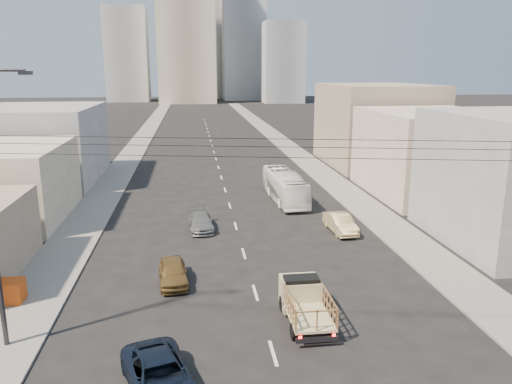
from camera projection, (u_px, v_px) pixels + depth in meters
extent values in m
plane|color=black|center=(281.00, 381.00, 19.46)|extent=(420.00, 420.00, 0.00)
cube|color=slate|center=(141.00, 140.00, 85.37)|extent=(3.50, 180.00, 0.12)
cube|color=slate|center=(277.00, 138.00, 88.31)|extent=(3.50, 180.00, 0.12)
cube|color=silver|center=(273.00, 353.00, 21.38)|extent=(0.15, 2.00, 0.01)
cube|color=silver|center=(255.00, 293.00, 27.16)|extent=(0.15, 2.00, 0.01)
cube|color=silver|center=(244.00, 253.00, 32.94)|extent=(0.15, 2.00, 0.01)
cube|color=silver|center=(236.00, 226.00, 38.71)|extent=(0.15, 2.00, 0.01)
cube|color=silver|center=(230.00, 206.00, 44.49)|extent=(0.15, 2.00, 0.01)
cube|color=silver|center=(225.00, 190.00, 50.27)|extent=(0.15, 2.00, 0.01)
cube|color=silver|center=(221.00, 177.00, 56.04)|extent=(0.15, 2.00, 0.01)
cube|color=silver|center=(218.00, 167.00, 61.82)|extent=(0.15, 2.00, 0.01)
cube|color=silver|center=(216.00, 159.00, 67.60)|extent=(0.15, 2.00, 0.01)
cube|color=silver|center=(214.00, 152.00, 73.37)|extent=(0.15, 2.00, 0.01)
cube|color=silver|center=(212.00, 146.00, 79.15)|extent=(0.15, 2.00, 0.01)
cube|color=silver|center=(211.00, 141.00, 84.93)|extent=(0.15, 2.00, 0.01)
cube|color=silver|center=(209.00, 136.00, 90.70)|extent=(0.15, 2.00, 0.01)
cube|color=silver|center=(208.00, 132.00, 96.48)|extent=(0.15, 2.00, 0.01)
cube|color=silver|center=(207.00, 128.00, 102.26)|extent=(0.15, 2.00, 0.01)
cube|color=silver|center=(206.00, 125.00, 108.03)|extent=(0.15, 2.00, 0.01)
cube|color=silver|center=(205.00, 122.00, 113.81)|extent=(0.15, 2.00, 0.01)
cube|color=silver|center=(204.00, 120.00, 119.59)|extent=(0.15, 2.00, 0.01)
cube|color=tan|center=(309.00, 316.00, 23.12)|extent=(1.90, 3.00, 0.12)
cube|color=tan|center=(300.00, 293.00, 24.98)|extent=(1.90, 1.60, 1.50)
cube|color=black|center=(301.00, 284.00, 24.60)|extent=(1.70, 0.90, 0.70)
cube|color=#2D2D33|center=(317.00, 340.00, 21.70)|extent=(1.90, 0.12, 0.22)
cube|color=#FF0C0C|center=(300.00, 338.00, 21.57)|extent=(0.15, 0.05, 0.12)
cube|color=#FF0C0C|center=(334.00, 335.00, 21.76)|extent=(0.15, 0.05, 0.12)
cylinder|color=black|center=(283.00, 303.00, 25.11)|extent=(0.25, 0.76, 0.76)
cylinder|color=black|center=(316.00, 301.00, 25.32)|extent=(0.25, 0.76, 0.76)
cylinder|color=black|center=(294.00, 331.00, 22.41)|extent=(0.25, 0.76, 0.76)
cylinder|color=black|center=(331.00, 329.00, 22.63)|extent=(0.25, 0.76, 0.76)
imported|color=black|center=(160.00, 377.00, 18.59)|extent=(3.58, 5.38, 1.37)
imported|color=white|center=(285.00, 186.00, 45.88)|extent=(2.75, 9.91, 2.73)
imported|color=brown|center=(173.00, 272.00, 28.22)|extent=(1.92, 4.04, 1.33)
imported|color=tan|center=(340.00, 223.00, 37.12)|extent=(1.71, 4.25, 1.37)
imported|color=slate|center=(201.00, 222.00, 37.73)|extent=(1.93, 4.29, 1.22)
cube|color=#2D2D33|center=(26.00, 73.00, 19.32)|extent=(0.50, 0.25, 0.15)
cylinder|color=black|center=(277.00, 139.00, 18.67)|extent=(23.01, 5.02, 0.02)
cylinder|color=black|center=(277.00, 147.00, 18.74)|extent=(23.01, 5.02, 0.02)
cylinder|color=black|center=(277.00, 157.00, 18.84)|extent=(23.01, 5.02, 0.02)
cube|color=#BB4511|center=(6.00, 298.00, 25.80)|extent=(1.80, 1.20, 0.38)
cube|color=#BB4511|center=(5.00, 292.00, 25.71)|extent=(1.80, 1.20, 0.38)
cube|color=#BB4511|center=(4.00, 285.00, 25.62)|extent=(1.80, 1.20, 0.38)
cube|color=#B3A690|center=(430.00, 153.00, 47.89)|extent=(11.00, 14.00, 8.00)
cube|color=gray|center=(376.00, 125.00, 63.12)|extent=(12.00, 16.00, 10.00)
cube|color=gray|center=(39.00, 144.00, 53.61)|extent=(12.00, 16.00, 8.00)
cube|color=gray|center=(186.00, 16.00, 175.44)|extent=(20.00, 20.00, 60.00)
cube|color=gray|center=(243.00, 48.00, 195.03)|extent=(16.00, 16.00, 40.00)
cube|color=gray|center=(127.00, 55.00, 185.44)|extent=(15.00, 15.00, 34.00)
cube|color=gray|center=(211.00, 44.00, 207.49)|extent=(18.00, 18.00, 44.00)
cube|color=gray|center=(283.00, 63.00, 178.71)|extent=(14.00, 14.00, 28.00)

